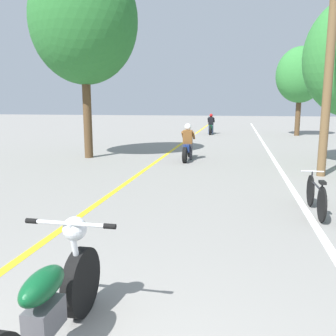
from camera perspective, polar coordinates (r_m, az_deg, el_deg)
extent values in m
cube|color=yellow|center=(14.77, -0.16, 2.26)|extent=(0.14, 48.00, 0.01)
cube|color=white|center=(14.56, 16.35, 1.73)|extent=(0.14, 48.00, 0.01)
cylinder|color=brown|center=(11.19, 24.69, 17.71)|extent=(0.24, 0.24, 7.38)
cylinder|color=#513A23|center=(24.70, 20.13, 8.26)|extent=(0.32, 0.32, 2.90)
ellipsoid|color=#337F38|center=(24.76, 20.49, 13.84)|extent=(3.05, 2.75, 3.51)
cylinder|color=#513A23|center=(14.02, -12.84, 9.34)|extent=(0.32, 0.32, 3.79)
ellipsoid|color=#286B2D|center=(14.33, -13.39, 22.04)|extent=(3.98, 3.58, 4.58)
cylinder|color=black|center=(3.79, -13.70, -17.30)|extent=(0.12, 0.68, 0.68)
ellipsoid|color=#0C4723|center=(3.10, -19.49, -17.29)|extent=(0.24, 0.55, 0.23)
cube|color=#4C4C51|center=(3.24, -19.17, -21.72)|extent=(0.20, 0.36, 0.24)
cylinder|color=silver|center=(3.58, -14.54, -13.19)|extent=(0.06, 0.23, 0.68)
cylinder|color=silver|center=(3.38, -15.46, -8.59)|extent=(0.76, 0.04, 0.04)
cylinder|color=black|center=(3.56, -21.02, -7.94)|extent=(0.11, 0.05, 0.05)
cylinder|color=black|center=(3.24, -9.32, -9.22)|extent=(0.11, 0.05, 0.05)
sphere|color=silver|center=(3.48, -14.73, -9.38)|extent=(0.23, 0.23, 0.23)
cylinder|color=black|center=(13.96, 3.56, 2.92)|extent=(0.12, 0.56, 0.56)
cylinder|color=black|center=(12.57, 2.71, 2.10)|extent=(0.12, 0.56, 0.56)
cube|color=navy|center=(13.24, 3.17, 3.30)|extent=(0.20, 0.91, 0.28)
cylinder|color=silver|center=(13.80, 3.54, 5.47)|extent=(0.50, 0.03, 0.03)
cylinder|color=#38383D|center=(13.23, 2.57, 2.60)|extent=(0.11, 0.11, 0.60)
cylinder|color=#38383D|center=(13.19, 3.69, 2.57)|extent=(0.11, 0.11, 0.60)
cube|color=brown|center=(13.18, 3.17, 4.98)|extent=(0.34, 0.27, 0.52)
cylinder|color=brown|center=(13.36, 2.42, 5.28)|extent=(0.08, 0.42, 0.32)
cylinder|color=brown|center=(13.31, 4.13, 5.24)|extent=(0.08, 0.42, 0.32)
sphere|color=white|center=(13.19, 3.21, 6.61)|extent=(0.25, 0.25, 0.25)
cylinder|color=black|center=(25.41, 7.00, 6.25)|extent=(0.12, 0.60, 0.60)
cylinder|color=black|center=(24.00, 6.75, 6.02)|extent=(0.12, 0.60, 0.60)
cube|color=#0C4723|center=(24.69, 6.89, 6.55)|extent=(0.20, 0.91, 0.28)
cylinder|color=silver|center=(25.27, 7.01, 7.70)|extent=(0.50, 0.03, 0.03)
cylinder|color=slate|center=(24.66, 6.57, 6.16)|extent=(0.11, 0.11, 0.62)
cylinder|color=slate|center=(24.64, 7.17, 6.14)|extent=(0.11, 0.11, 0.62)
cube|color=black|center=(24.65, 6.90, 7.49)|extent=(0.34, 0.27, 0.56)
cylinder|color=black|center=(24.82, 6.47, 7.64)|extent=(0.08, 0.44, 0.34)
cylinder|color=black|center=(24.79, 7.40, 7.62)|extent=(0.08, 0.44, 0.34)
sphere|color=#B21919|center=(24.67, 6.93, 8.38)|extent=(0.23, 0.23, 0.23)
cylinder|color=black|center=(7.86, 21.87, -3.38)|extent=(0.04, 0.64, 0.64)
cylinder|color=black|center=(6.88, 23.45, -5.38)|extent=(0.04, 0.64, 0.64)
cylinder|color=black|center=(7.31, 22.73, -2.63)|extent=(0.04, 0.83, 0.04)
cylinder|color=black|center=(6.91, 23.43, -3.68)|extent=(0.03, 0.03, 0.38)
cube|color=black|center=(6.86, 23.54, -2.14)|extent=(0.10, 0.20, 0.05)
cylinder|color=black|center=(7.77, 22.04, -1.98)|extent=(0.03, 0.03, 0.41)
cylinder|color=silver|center=(7.73, 22.15, -0.49)|extent=(0.44, 0.03, 0.03)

